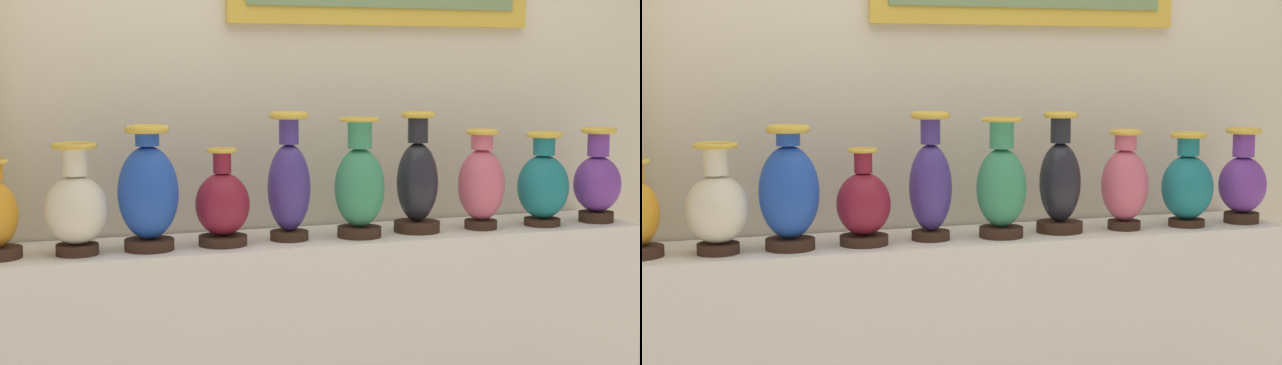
# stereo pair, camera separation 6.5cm
# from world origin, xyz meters

# --- Properties ---
(back_wall) EXTENTS (3.62, 0.14, 2.83)m
(back_wall) POSITION_xyz_m (0.01, 0.25, 1.43)
(back_wall) COLOR beige
(back_wall) RESTS_ON ground_plane
(vase_ivory) EXTENTS (0.19, 0.19, 0.33)m
(vase_ivory) POSITION_xyz_m (-0.78, -0.06, 1.02)
(vase_ivory) COLOR #382319
(vase_ivory) RESTS_ON display_shelf
(vase_sapphire) EXTENTS (0.18, 0.18, 0.38)m
(vase_sapphire) POSITION_xyz_m (-0.57, -0.06, 1.06)
(vase_sapphire) COLOR #382319
(vase_sapphire) RESTS_ON display_shelf
(vase_burgundy) EXTENTS (0.17, 0.17, 0.30)m
(vase_burgundy) POSITION_xyz_m (-0.34, -0.06, 1.01)
(vase_burgundy) COLOR #382319
(vase_burgundy) RESTS_ON display_shelf
(vase_indigo) EXTENTS (0.14, 0.14, 0.41)m
(vase_indigo) POSITION_xyz_m (-0.12, -0.04, 1.06)
(vase_indigo) COLOR #382319
(vase_indigo) RESTS_ON display_shelf
(vase_jade) EXTENTS (0.16, 0.16, 0.39)m
(vase_jade) POSITION_xyz_m (0.11, -0.07, 1.05)
(vase_jade) COLOR #382319
(vase_jade) RESTS_ON display_shelf
(vase_onyx) EXTENTS (0.15, 0.15, 0.40)m
(vase_onyx) POSITION_xyz_m (0.33, -0.04, 1.05)
(vase_onyx) COLOR #382319
(vase_onyx) RESTS_ON display_shelf
(vase_rose) EXTENTS (0.16, 0.16, 0.34)m
(vase_rose) POSITION_xyz_m (0.56, -0.06, 1.04)
(vase_rose) COLOR #382319
(vase_rose) RESTS_ON display_shelf
(vase_teal) EXTENTS (0.18, 0.18, 0.33)m
(vase_teal) POSITION_xyz_m (0.80, -0.07, 1.03)
(vase_teal) COLOR #382319
(vase_teal) RESTS_ON display_shelf
(vase_violet) EXTENTS (0.17, 0.17, 0.34)m
(vase_violet) POSITION_xyz_m (1.03, -0.07, 1.03)
(vase_violet) COLOR #382319
(vase_violet) RESTS_ON display_shelf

